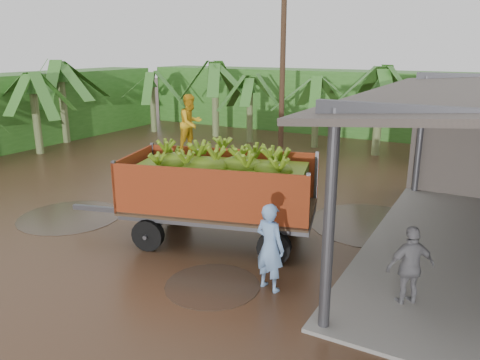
{
  "coord_description": "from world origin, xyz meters",
  "views": [
    {
      "loc": [
        7.6,
        -10.89,
        4.92
      ],
      "look_at": [
        1.88,
        -0.68,
        1.57
      ],
      "focal_mm": 35.0,
      "sensor_mm": 36.0,
      "label": 1
    }
  ],
  "objects_px": {
    "man_grey": "(410,267)",
    "utility_pole": "(283,63)",
    "man_blue": "(270,247)",
    "banana_trailer": "(219,188)"
  },
  "relations": [
    {
      "from": "banana_trailer",
      "to": "man_grey",
      "type": "bearing_deg",
      "value": -26.51
    },
    {
      "from": "man_blue",
      "to": "utility_pole",
      "type": "bearing_deg",
      "value": -52.69
    },
    {
      "from": "banana_trailer",
      "to": "man_grey",
      "type": "distance_m",
      "value": 5.04
    },
    {
      "from": "man_grey",
      "to": "utility_pole",
      "type": "distance_m",
      "value": 13.45
    },
    {
      "from": "man_grey",
      "to": "banana_trailer",
      "type": "bearing_deg",
      "value": -50.84
    },
    {
      "from": "man_grey",
      "to": "utility_pole",
      "type": "relative_size",
      "value": 0.2
    },
    {
      "from": "banana_trailer",
      "to": "man_blue",
      "type": "bearing_deg",
      "value": -52.17
    },
    {
      "from": "man_blue",
      "to": "man_grey",
      "type": "distance_m",
      "value": 2.76
    },
    {
      "from": "banana_trailer",
      "to": "utility_pole",
      "type": "height_order",
      "value": "utility_pole"
    },
    {
      "from": "banana_trailer",
      "to": "man_blue",
      "type": "distance_m",
      "value": 2.85
    }
  ]
}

